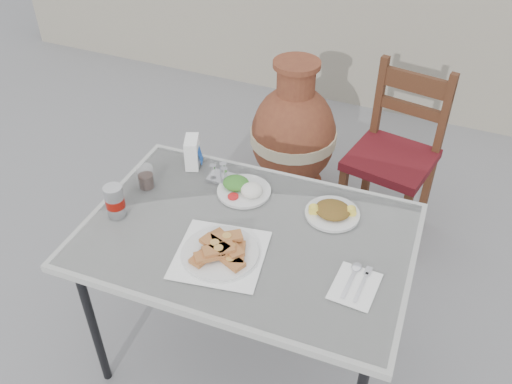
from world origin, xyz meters
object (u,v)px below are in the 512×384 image
at_px(soda_can, 115,201).
at_px(condiment_caddy, 221,174).
at_px(cafe_table, 247,242).
at_px(chair, 394,154).
at_px(pide_plate, 220,249).
at_px(salad_chopped_plate, 333,211).
at_px(napkin_holder, 192,152).
at_px(salad_rice_plate, 243,188).
at_px(terracotta_urn, 293,137).
at_px(cola_glass, 146,178).

bearing_deg(soda_can, condiment_caddy, 53.77).
distance_m(cafe_table, chair, 1.15).
xyz_separation_m(pide_plate, soda_can, (-0.44, 0.04, 0.04)).
xyz_separation_m(cafe_table, pide_plate, (-0.04, -0.14, 0.08)).
relative_size(salad_chopped_plate, chair, 0.23).
relative_size(salad_chopped_plate, napkin_holder, 1.62).
bearing_deg(salad_chopped_plate, salad_rice_plate, -178.66).
distance_m(salad_rice_plate, soda_can, 0.48).
distance_m(pide_plate, salad_chopped_plate, 0.45).
height_order(condiment_caddy, terracotta_urn, terracotta_urn).
bearing_deg(napkin_holder, salad_rice_plate, -40.38).
height_order(napkin_holder, chair, chair).
xyz_separation_m(cola_glass, condiment_caddy, (0.25, 0.16, -0.02)).
distance_m(cafe_table, soda_can, 0.50).
bearing_deg(napkin_holder, condiment_caddy, -39.45).
xyz_separation_m(soda_can, chair, (0.81, 1.18, -0.31)).
bearing_deg(chair, cola_glass, -118.91).
distance_m(salad_chopped_plate, cola_glass, 0.73).
distance_m(napkin_holder, chair, 1.10).
relative_size(pide_plate, terracotta_urn, 0.41).
xyz_separation_m(cafe_table, salad_rice_plate, (-0.11, 0.20, 0.07)).
relative_size(soda_can, condiment_caddy, 1.24).
relative_size(cola_glass, terracotta_urn, 0.11).
bearing_deg(pide_plate, salad_rice_plate, 101.80).
distance_m(soda_can, terracotta_urn, 1.32).
height_order(pide_plate, condiment_caddy, condiment_caddy).
height_order(pide_plate, napkin_holder, napkin_holder).
bearing_deg(cafe_table, salad_rice_plate, 117.61).
bearing_deg(terracotta_urn, cola_glass, -102.57).
height_order(cafe_table, soda_can, soda_can).
distance_m(salad_rice_plate, salad_chopped_plate, 0.36).
distance_m(salad_chopped_plate, condiment_caddy, 0.47).
xyz_separation_m(pide_plate, salad_rice_plate, (-0.07, 0.34, -0.01)).
bearing_deg(soda_can, cafe_table, 12.20).
xyz_separation_m(salad_rice_plate, napkin_holder, (-0.27, 0.08, 0.04)).
xyz_separation_m(pide_plate, chair, (0.37, 1.22, -0.27)).
bearing_deg(terracotta_urn, condiment_caddy, -89.30).
bearing_deg(pide_plate, condiment_caddy, 116.29).
xyz_separation_m(cafe_table, cola_glass, (-0.47, 0.08, 0.09)).
xyz_separation_m(salad_chopped_plate, napkin_holder, (-0.62, 0.08, 0.05)).
bearing_deg(chair, soda_can, -114.49).
relative_size(cafe_table, terracotta_urn, 1.44).
height_order(salad_chopped_plate, chair, chair).
distance_m(cafe_table, pide_plate, 0.16).
bearing_deg(soda_can, terracotta_urn, 78.91).
height_order(cafe_table, salad_chopped_plate, salad_chopped_plate).
bearing_deg(cola_glass, salad_rice_plate, 18.37).
xyz_separation_m(pide_plate, condiment_caddy, (-0.19, 0.38, -0.00)).
distance_m(salad_chopped_plate, napkin_holder, 0.63).
relative_size(napkin_holder, terracotta_urn, 0.15).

